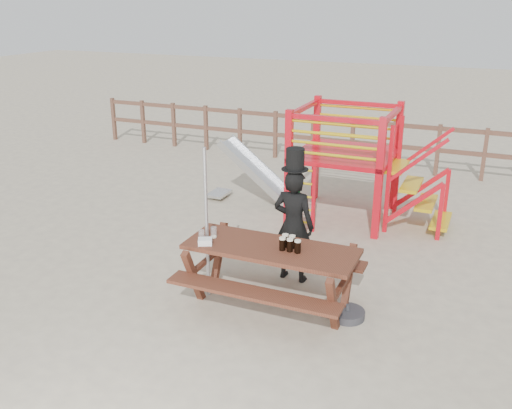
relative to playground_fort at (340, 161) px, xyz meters
The scene contains 10 objects.
ground 3.74m from the playground_fort, 91.99° to the right, with size 60.00×60.00×0.00m, color #C0B395.
back_fence 3.44m from the playground_fort, 92.08° to the left, with size 15.09×0.09×1.20m.
playground_fort is the anchor object (origin of this frame).
picnic_table 3.66m from the playground_fort, 88.61° to the right, with size 2.24×1.55×0.87m.
man_with_hat 2.76m from the playground_fort, 88.24° to the right, with size 0.63×0.43×1.97m.
metal_pole 3.76m from the playground_fort, 102.53° to the right, with size 0.05×0.05×2.11m, color #B2B2B7.
parasol_base 3.82m from the playground_fort, 72.37° to the right, with size 0.45×0.45×0.19m.
paper_bag 3.96m from the playground_fort, 100.59° to the right, with size 0.18×0.14×0.08m, color white.
stout_pints 3.63m from the playground_fort, 84.67° to the right, with size 0.29×0.20×0.17m.
empty_glasses 3.81m from the playground_fort, 101.80° to the right, with size 0.18×0.24×0.15m.
Camera 1 is at (2.70, -6.28, 3.90)m, focal length 40.00 mm.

